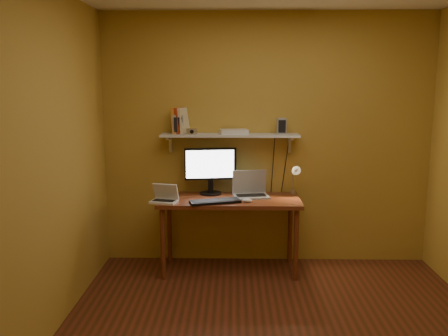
{
  "coord_description": "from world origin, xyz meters",
  "views": [
    {
      "loc": [
        -0.34,
        -3.31,
        1.87
      ],
      "look_at": [
        -0.43,
        1.18,
        1.08
      ],
      "focal_mm": 38.0,
      "sensor_mm": 36.0,
      "label": 1
    }
  ],
  "objects_px": {
    "shelf_camera": "(191,132)",
    "speaker_right": "(281,126)",
    "laptop": "(250,190)",
    "netbook": "(165,197)",
    "desk": "(230,207)",
    "speaker_left": "(178,124)",
    "router": "(234,132)",
    "mouse": "(247,200)",
    "desk_lamp": "(295,176)",
    "monitor": "(210,168)",
    "keyboard": "(215,202)",
    "wall_shelf": "(230,136)"
  },
  "relations": [
    {
      "from": "speaker_left",
      "to": "router",
      "type": "relative_size",
      "value": 0.69
    },
    {
      "from": "netbook",
      "to": "shelf_camera",
      "type": "height_order",
      "value": "shelf_camera"
    },
    {
      "from": "netbook",
      "to": "speaker_right",
      "type": "distance_m",
      "value": 1.37
    },
    {
      "from": "keyboard",
      "to": "shelf_camera",
      "type": "xyz_separation_m",
      "value": [
        -0.25,
        0.3,
        0.64
      ]
    },
    {
      "from": "router",
      "to": "speaker_left",
      "type": "bearing_deg",
      "value": -179.52
    },
    {
      "from": "mouse",
      "to": "speaker_right",
      "type": "bearing_deg",
      "value": 55.13
    },
    {
      "from": "shelf_camera",
      "to": "speaker_right",
      "type": "bearing_deg",
      "value": 5.15
    },
    {
      "from": "wall_shelf",
      "to": "monitor",
      "type": "height_order",
      "value": "wall_shelf"
    },
    {
      "from": "speaker_right",
      "to": "shelf_camera",
      "type": "distance_m",
      "value": 0.91
    },
    {
      "from": "desk",
      "to": "router",
      "type": "distance_m",
      "value": 0.76
    },
    {
      "from": "router",
      "to": "desk",
      "type": "bearing_deg",
      "value": -101.56
    },
    {
      "from": "router",
      "to": "laptop",
      "type": "bearing_deg",
      "value": -29.52
    },
    {
      "from": "desk",
      "to": "speaker_left",
      "type": "height_order",
      "value": "speaker_left"
    },
    {
      "from": "wall_shelf",
      "to": "desk_lamp",
      "type": "relative_size",
      "value": 3.73
    },
    {
      "from": "laptop",
      "to": "netbook",
      "type": "height_order",
      "value": "laptop"
    },
    {
      "from": "mouse",
      "to": "monitor",
      "type": "bearing_deg",
      "value": 148.01
    },
    {
      "from": "wall_shelf",
      "to": "netbook",
      "type": "bearing_deg",
      "value": -150.47
    },
    {
      "from": "keyboard",
      "to": "router",
      "type": "relative_size",
      "value": 1.74
    },
    {
      "from": "wall_shelf",
      "to": "desk",
      "type": "bearing_deg",
      "value": -90.0
    },
    {
      "from": "monitor",
      "to": "speaker_left",
      "type": "distance_m",
      "value": 0.56
    },
    {
      "from": "speaker_right",
      "to": "router",
      "type": "bearing_deg",
      "value": 178.54
    },
    {
      "from": "laptop",
      "to": "router",
      "type": "relative_size",
      "value": 1.37
    },
    {
      "from": "laptop",
      "to": "mouse",
      "type": "height_order",
      "value": "laptop"
    },
    {
      "from": "netbook",
      "to": "speaker_left",
      "type": "bearing_deg",
      "value": 88.49
    },
    {
      "from": "desk",
      "to": "netbook",
      "type": "xyz_separation_m",
      "value": [
        -0.62,
        -0.16,
        0.14
      ]
    },
    {
      "from": "keyboard",
      "to": "desk_lamp",
      "type": "distance_m",
      "value": 0.88
    },
    {
      "from": "keyboard",
      "to": "desk_lamp",
      "type": "height_order",
      "value": "desk_lamp"
    },
    {
      "from": "speaker_left",
      "to": "speaker_right",
      "type": "xyz_separation_m",
      "value": [
        1.05,
        0.01,
        -0.01
      ]
    },
    {
      "from": "speaker_right",
      "to": "router",
      "type": "height_order",
      "value": "speaker_right"
    },
    {
      "from": "monitor",
      "to": "shelf_camera",
      "type": "xyz_separation_m",
      "value": [
        -0.18,
        -0.08,
        0.39
      ]
    },
    {
      "from": "netbook",
      "to": "laptop",
      "type": "bearing_deg",
      "value": 31.02
    },
    {
      "from": "wall_shelf",
      "to": "shelf_camera",
      "type": "distance_m",
      "value": 0.39
    },
    {
      "from": "netbook",
      "to": "desk_lamp",
      "type": "distance_m",
      "value": 1.32
    },
    {
      "from": "desk",
      "to": "laptop",
      "type": "height_order",
      "value": "laptop"
    },
    {
      "from": "mouse",
      "to": "desk_lamp",
      "type": "distance_m",
      "value": 0.59
    },
    {
      "from": "desk",
      "to": "speaker_right",
      "type": "height_order",
      "value": "speaker_right"
    },
    {
      "from": "laptop",
      "to": "speaker_left",
      "type": "height_order",
      "value": "speaker_left"
    },
    {
      "from": "laptop",
      "to": "netbook",
      "type": "bearing_deg",
      "value": -171.72
    },
    {
      "from": "mouse",
      "to": "speaker_left",
      "type": "relative_size",
      "value": 0.51
    },
    {
      "from": "laptop",
      "to": "mouse",
      "type": "bearing_deg",
      "value": -107.36
    },
    {
      "from": "desk_lamp",
      "to": "laptop",
      "type": "bearing_deg",
      "value": -176.77
    },
    {
      "from": "monitor",
      "to": "speaker_right",
      "type": "bearing_deg",
      "value": -8.03
    },
    {
      "from": "shelf_camera",
      "to": "desk_lamp",
      "type": "bearing_deg",
      "value": 0.53
    },
    {
      "from": "laptop",
      "to": "keyboard",
      "type": "xyz_separation_m",
      "value": [
        -0.35,
        -0.28,
        -0.06
      ]
    },
    {
      "from": "mouse",
      "to": "shelf_camera",
      "type": "relative_size",
      "value": 0.89
    },
    {
      "from": "laptop",
      "to": "speaker_right",
      "type": "bearing_deg",
      "value": 8.27
    },
    {
      "from": "router",
      "to": "keyboard",
      "type": "bearing_deg",
      "value": -115.24
    },
    {
      "from": "desk_lamp",
      "to": "router",
      "type": "bearing_deg",
      "value": 173.53
    },
    {
      "from": "wall_shelf",
      "to": "netbook",
      "type": "xyz_separation_m",
      "value": [
        -0.62,
        -0.35,
        -0.56
      ]
    },
    {
      "from": "speaker_right",
      "to": "monitor",
      "type": "bearing_deg",
      "value": 178.85
    }
  ]
}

